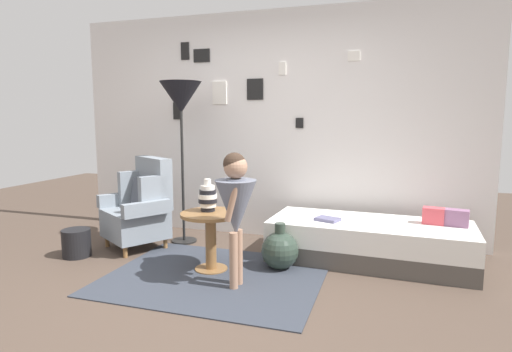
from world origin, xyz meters
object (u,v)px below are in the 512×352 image
(daybed, at_px, (369,242))
(vase_striped, at_px, (208,198))
(armchair, at_px, (141,207))
(magazine_basket, at_px, (76,243))
(demijohn_near, at_px, (280,250))
(person_child, at_px, (236,202))
(book_on_daybed, at_px, (327,219))
(floor_lamp, at_px, (181,102))
(side_table, at_px, (211,229))

(daybed, xyz_separation_m, vase_striped, (-1.42, -0.63, 0.47))
(armchair, distance_m, magazine_basket, 0.73)
(vase_striped, bearing_deg, demijohn_near, 15.28)
(person_child, relative_size, demijohn_near, 2.58)
(book_on_daybed, height_order, magazine_basket, book_on_daybed)
(armchair, xyz_separation_m, person_child, (1.37, -0.73, 0.28))
(daybed, height_order, book_on_daybed, book_on_daybed)
(floor_lamp, bearing_deg, vase_striped, -48.37)
(daybed, bearing_deg, magazine_basket, -165.27)
(armchair, distance_m, person_child, 1.58)
(daybed, xyz_separation_m, floor_lamp, (-2.03, 0.05, 1.37))
(armchair, xyz_separation_m, demijohn_near, (1.61, -0.21, -0.26))
(daybed, relative_size, floor_lamp, 1.08)
(armchair, relative_size, side_table, 1.77)
(demijohn_near, bearing_deg, magazine_basket, -172.10)
(vase_striped, distance_m, book_on_daybed, 1.19)
(person_child, distance_m, book_on_daybed, 1.13)
(side_table, bearing_deg, book_on_daybed, 31.52)
(floor_lamp, bearing_deg, person_child, -45.62)
(vase_striped, relative_size, floor_lamp, 0.17)
(daybed, bearing_deg, person_child, -135.77)
(vase_striped, bearing_deg, person_child, -40.91)
(armchair, distance_m, demijohn_near, 1.64)
(armchair, bearing_deg, daybed, 6.03)
(daybed, xyz_separation_m, side_table, (-1.37, -0.69, 0.19))
(vase_striped, bearing_deg, magazine_basket, -175.57)
(armchair, height_order, demijohn_near, armchair)
(armchair, relative_size, person_child, 0.86)
(person_child, relative_size, magazine_basket, 4.01)
(floor_lamp, bearing_deg, side_table, -48.31)
(vase_striped, distance_m, floor_lamp, 1.29)
(armchair, bearing_deg, floor_lamp, 41.01)
(side_table, distance_m, magazine_basket, 1.48)
(side_table, relative_size, floor_lamp, 0.31)
(daybed, relative_size, vase_striped, 6.47)
(side_table, bearing_deg, floor_lamp, 131.69)
(side_table, height_order, floor_lamp, floor_lamp)
(floor_lamp, bearing_deg, book_on_daybed, -4.96)
(side_table, xyz_separation_m, demijohn_near, (0.60, 0.23, -0.21))
(vase_striped, bearing_deg, book_on_daybed, 28.07)
(armchair, bearing_deg, book_on_daybed, 4.72)
(daybed, distance_m, magazine_basket, 2.93)
(book_on_daybed, distance_m, magazine_basket, 2.54)
(side_table, height_order, person_child, person_child)
(book_on_daybed, bearing_deg, daybed, 12.55)
(vase_striped, relative_size, magazine_basket, 1.07)
(daybed, bearing_deg, book_on_daybed, -167.45)
(armchair, xyz_separation_m, book_on_daybed, (1.99, 0.16, -0.02))
(person_child, bearing_deg, floor_lamp, 134.38)
(side_table, bearing_deg, magazine_basket, -177.77)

